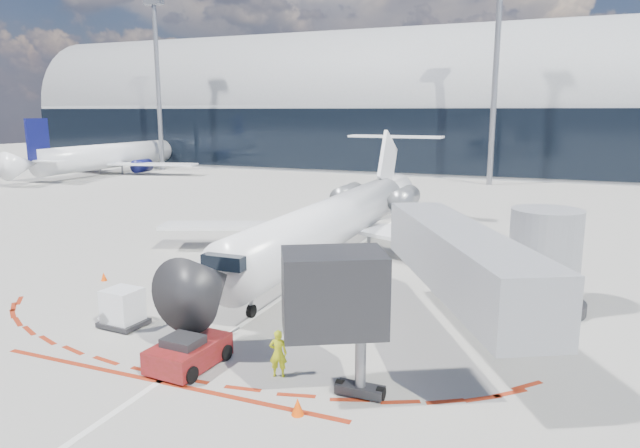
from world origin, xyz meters
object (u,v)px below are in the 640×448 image
at_px(regional_jet, 338,219).
at_px(pushback_tug, 188,352).
at_px(ramp_worker, 278,353).
at_px(uld_container, 123,308).

relative_size(regional_jet, pushback_tug, 6.43).
relative_size(ramp_worker, uld_container, 0.92).
bearing_deg(pushback_tug, regional_jet, 95.12).
bearing_deg(regional_jet, ramp_worker, -76.95).
bearing_deg(ramp_worker, uld_container, -27.62).
bearing_deg(ramp_worker, pushback_tug, -7.37).
bearing_deg(uld_container, pushback_tug, -20.72).
xyz_separation_m(pushback_tug, uld_container, (-4.92, 2.26, 0.29)).
relative_size(pushback_tug, uld_container, 2.55).
height_order(ramp_worker, uld_container, ramp_worker).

